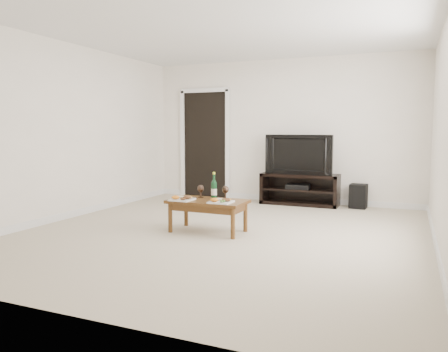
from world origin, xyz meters
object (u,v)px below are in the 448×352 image
media_console (300,189)px  subwoofer (358,196)px  coffee_table (208,216)px  television (300,154)px

media_console → subwoofer: 1.00m
media_console → subwoofer: bearing=2.7°
media_console → coffee_table: size_ratio=1.36×
media_console → coffee_table: media_console is taller
subwoofer → coffee_table: 3.03m
media_console → coffee_table: (-0.61, -2.53, -0.07)m
television → coffee_table: bearing=-99.2°
television → subwoofer: size_ratio=2.93×
media_console → television: 0.62m
media_console → coffee_table: bearing=-103.5°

